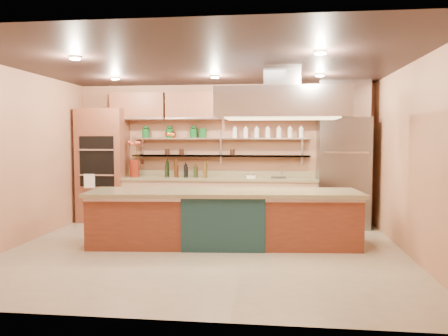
# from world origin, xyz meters

# --- Properties ---
(floor) EXTENTS (6.00, 5.00, 0.02)m
(floor) POSITION_xyz_m (0.00, 0.00, -0.01)
(floor) COLOR tan
(floor) RESTS_ON ground
(ceiling) EXTENTS (6.00, 5.00, 0.02)m
(ceiling) POSITION_xyz_m (0.00, 0.00, 2.80)
(ceiling) COLOR black
(ceiling) RESTS_ON wall_back
(wall_back) EXTENTS (6.00, 0.04, 2.80)m
(wall_back) POSITION_xyz_m (0.00, 2.50, 1.40)
(wall_back) COLOR #B17753
(wall_back) RESTS_ON floor
(wall_front) EXTENTS (6.00, 0.04, 2.80)m
(wall_front) POSITION_xyz_m (0.00, -2.50, 1.40)
(wall_front) COLOR #B17753
(wall_front) RESTS_ON floor
(wall_left) EXTENTS (0.04, 5.00, 2.80)m
(wall_left) POSITION_xyz_m (-3.00, 0.00, 1.40)
(wall_left) COLOR #B17753
(wall_left) RESTS_ON floor
(wall_right) EXTENTS (0.04, 5.00, 2.80)m
(wall_right) POSITION_xyz_m (3.00, 0.00, 1.40)
(wall_right) COLOR #B17753
(wall_right) RESTS_ON floor
(oven_stack) EXTENTS (0.95, 0.64, 2.30)m
(oven_stack) POSITION_xyz_m (-2.45, 2.18, 1.15)
(oven_stack) COLOR brown
(oven_stack) RESTS_ON floor
(refrigerator) EXTENTS (0.95, 0.72, 2.10)m
(refrigerator) POSITION_xyz_m (2.35, 2.14, 1.05)
(refrigerator) COLOR gray
(refrigerator) RESTS_ON floor
(back_counter) EXTENTS (3.84, 0.64, 0.93)m
(back_counter) POSITION_xyz_m (-0.05, 2.20, 0.47)
(back_counter) COLOR tan
(back_counter) RESTS_ON floor
(wall_shelf_lower) EXTENTS (3.60, 0.26, 0.03)m
(wall_shelf_lower) POSITION_xyz_m (-0.05, 2.37, 1.35)
(wall_shelf_lower) COLOR silver
(wall_shelf_lower) RESTS_ON wall_back
(wall_shelf_upper) EXTENTS (3.60, 0.26, 0.03)m
(wall_shelf_upper) POSITION_xyz_m (-0.05, 2.37, 1.70)
(wall_shelf_upper) COLOR silver
(wall_shelf_upper) RESTS_ON wall_back
(upper_cabinets) EXTENTS (4.60, 0.36, 0.55)m
(upper_cabinets) POSITION_xyz_m (0.00, 2.32, 2.35)
(upper_cabinets) COLOR brown
(upper_cabinets) RESTS_ON wall_back
(range_hood) EXTENTS (2.00, 1.00, 0.45)m
(range_hood) POSITION_xyz_m (1.15, 0.43, 2.25)
(range_hood) COLOR silver
(range_hood) RESTS_ON ceiling
(ceiling_downlights) EXTENTS (4.00, 2.80, 0.02)m
(ceiling_downlights) POSITION_xyz_m (0.00, 0.20, 2.77)
(ceiling_downlights) COLOR #FFE5A5
(ceiling_downlights) RESTS_ON ceiling
(island) EXTENTS (4.26, 1.27, 0.88)m
(island) POSITION_xyz_m (0.25, 0.43, 0.44)
(island) COLOR brown
(island) RESTS_ON floor
(flower_vase) EXTENTS (0.24, 0.24, 0.34)m
(flower_vase) POSITION_xyz_m (-1.78, 2.15, 1.10)
(flower_vase) COLOR maroon
(flower_vase) RESTS_ON back_counter
(oil_bottle_cluster) EXTENTS (0.94, 0.44, 0.29)m
(oil_bottle_cluster) POSITION_xyz_m (-0.71, 2.15, 1.08)
(oil_bottle_cluster) COLOR black
(oil_bottle_cluster) RESTS_ON back_counter
(kitchen_scale) EXTENTS (0.21, 0.18, 0.10)m
(kitchen_scale) POSITION_xyz_m (0.59, 2.15, 0.98)
(kitchen_scale) COLOR white
(kitchen_scale) RESTS_ON back_counter
(bar_faucet) EXTENTS (0.04, 0.04, 0.21)m
(bar_faucet) POSITION_xyz_m (1.18, 2.25, 1.03)
(bar_faucet) COLOR silver
(bar_faucet) RESTS_ON back_counter
(copper_kettle) EXTENTS (0.22, 0.22, 0.14)m
(copper_kettle) POSITION_xyz_m (-1.04, 2.37, 1.78)
(copper_kettle) COLOR orange
(copper_kettle) RESTS_ON wall_shelf_upper
(green_canister) EXTENTS (0.19, 0.19, 0.19)m
(green_canister) POSITION_xyz_m (-0.41, 2.37, 1.81)
(green_canister) COLOR #104B1C
(green_canister) RESTS_ON wall_shelf_upper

